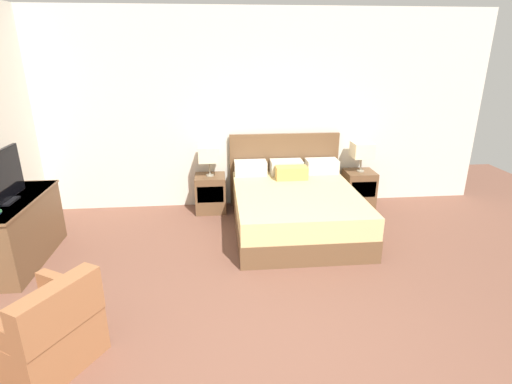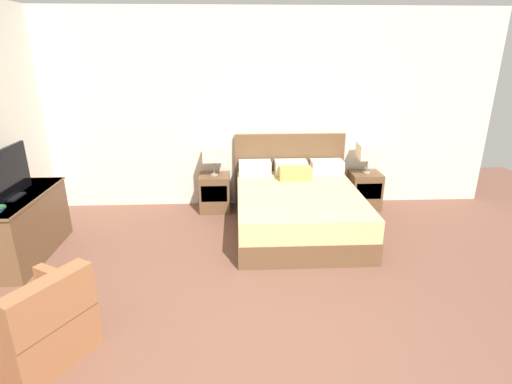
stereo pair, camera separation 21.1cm
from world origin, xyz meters
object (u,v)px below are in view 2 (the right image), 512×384
at_px(bed, 297,207).
at_px(nightstand_left, 215,193).
at_px(table_lamp_left, 213,153).
at_px(tv, 7,175).
at_px(armchair_by_window, 38,326).
at_px(dresser, 22,226).
at_px(nightstand_right, 364,190).
at_px(table_lamp_right, 368,152).

height_order(bed, nightstand_left, bed).
bearing_deg(bed, table_lamp_left, 147.81).
bearing_deg(table_lamp_left, tv, -146.75).
bearing_deg(armchair_by_window, dresser, 118.82).
relative_size(nightstand_left, armchair_by_window, 0.59).
distance_m(nightstand_right, table_lamp_left, 2.36).
height_order(table_lamp_left, armchair_by_window, table_lamp_left).
bearing_deg(nightstand_right, armchair_by_window, -139.29).
height_order(nightstand_left, nightstand_right, same).
bearing_deg(nightstand_right, table_lamp_right, 90.00).
xyz_separation_m(nightstand_right, dresser, (-4.44, -1.34, 0.12)).
xyz_separation_m(dresser, armchair_by_window, (0.93, -1.68, -0.11)).
distance_m(table_lamp_right, dresser, 4.66).
bearing_deg(table_lamp_left, bed, -32.19).
relative_size(nightstand_right, table_lamp_left, 1.24).
relative_size(table_lamp_left, armchair_by_window, 0.47).
relative_size(dresser, tv, 1.60).
bearing_deg(nightstand_right, bed, -147.85).
distance_m(table_lamp_right, armchair_by_window, 4.67).
height_order(bed, dresser, bed).
height_order(bed, table_lamp_right, bed).
bearing_deg(table_lamp_left, armchair_by_window, -112.12).
bearing_deg(tv, nightstand_left, 33.23).
distance_m(nightstand_right, armchair_by_window, 4.63).
relative_size(nightstand_right, dresser, 0.41).
xyz_separation_m(bed, table_lamp_right, (1.14, 0.72, 0.58)).
distance_m(bed, nightstand_right, 1.35).
relative_size(bed, dresser, 1.48).
xyz_separation_m(bed, dresser, (-3.30, -0.62, 0.09)).
height_order(nightstand_right, armchair_by_window, armchair_by_window).
bearing_deg(armchair_by_window, bed, 44.19).
bearing_deg(nightstand_left, bed, -32.13).
xyz_separation_m(nightstand_left, tv, (-2.15, -1.41, 0.75)).
relative_size(nightstand_left, dresser, 0.41).
bearing_deg(bed, nightstand_right, 32.15).
bearing_deg(armchair_by_window, nightstand_left, 67.87).
distance_m(table_lamp_left, armchair_by_window, 3.32).
bearing_deg(table_lamp_right, nightstand_right, -90.00).
xyz_separation_m(bed, nightstand_right, (1.14, 0.72, -0.03)).
bearing_deg(nightstand_right, nightstand_left, 180.00).
xyz_separation_m(table_lamp_left, table_lamp_right, (2.28, 0.00, 0.00)).
bearing_deg(dresser, nightstand_right, 16.80).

